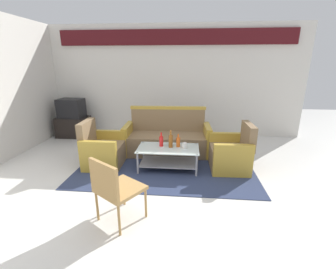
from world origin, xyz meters
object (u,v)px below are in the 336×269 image
bottle_brown (171,141)px  wicker_chair (114,186)px  armchair_right (231,154)px  television (71,108)px  couch (167,139)px  armchair_left (103,151)px  bottle_red (161,141)px  cup (185,145)px  bottle_orange (178,142)px  tv_stand (74,127)px  coffee_table (168,155)px  bottle_green (170,141)px

bottle_brown → wicker_chair: size_ratio=0.38×
armchair_right → television: bearing=65.3°
couch → armchair_left: (-1.16, -0.74, -0.03)m
bottle_red → television: size_ratio=0.42×
cup → bottle_orange: bearing=150.2°
bottle_brown → bottle_red: bearing=166.0°
wicker_chair → tv_stand: bearing=157.7°
television → coffee_table: bearing=150.1°
cup → wicker_chair: wicker_chair is taller
armchair_left → bottle_green: size_ratio=3.72×
bottle_red → television: bearing=147.1°
couch → coffee_table: 0.80m
armchair_left → bottle_red: size_ratio=3.25×
bottle_green → bottle_red: size_ratio=0.87×
tv_stand → wicker_chair: (2.17, -3.26, 0.23)m
cup → wicker_chair: size_ratio=0.12×
armchair_left → cup: armchair_left is taller
tv_stand → wicker_chair: size_ratio=0.95×
armchair_right → coffee_table: bearing=93.8°
couch → television: bearing=-21.9°
armchair_left → cup: bearing=87.5°
armchair_right → wicker_chair: 2.34m
armchair_left → bottle_green: 1.30m
wicker_chair → coffee_table: bearing=106.2°
bottle_red → wicker_chair: wicker_chair is taller
coffee_table → bottle_red: bearing=148.3°
armchair_right → bottle_red: armchair_right is taller
armchair_right → wicker_chair: bearing=133.4°
tv_stand → bottle_brown: bearing=-31.8°
bottle_orange → bottle_green: (-0.15, 0.07, -0.00)m
cup → television: bearing=150.1°
bottle_green → bottle_red: 0.18m
bottle_green → bottle_brown: bearing=-83.7°
coffee_table → cup: (0.29, 0.02, 0.19)m
armchair_right → bottle_green: bearing=86.2°
bottle_orange → bottle_red: bottle_red is taller
couch → bottle_brown: couch is taller
bottle_brown → television: (-2.70, 1.68, 0.23)m
couch → armchair_left: 1.37m
bottle_orange → tv_stand: bearing=150.1°
tv_stand → armchair_left: bearing=-49.5°
bottle_brown → bottle_green: bottle_brown is taller
cup → armchair_right: bearing=6.5°
bottle_orange → armchair_right: bearing=1.7°
bottle_brown → cup: bottle_brown is taller
armchair_left → television: 2.23m
television → cup: bearing=153.0°
wicker_chair → cup: bearing=97.2°
coffee_table → bottle_brown: (0.04, 0.04, 0.26)m
coffee_table → bottle_orange: bottle_orange is taller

